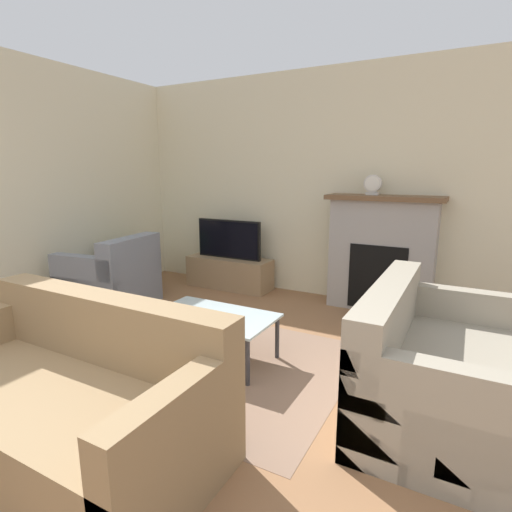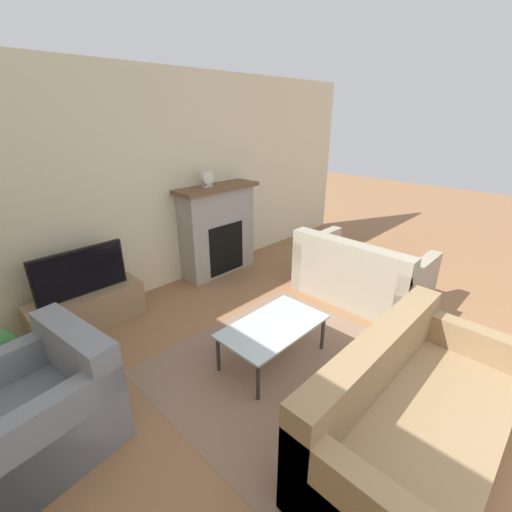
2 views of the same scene
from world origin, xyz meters
name	(u,v)px [view 2 (image 2 of 2)]	position (x,y,z in m)	size (l,w,h in m)	color
wall_back	(148,187)	(0.00, 4.27, 1.35)	(7.82, 0.06, 2.70)	beige
area_rug	(276,361)	(-0.05, 2.10, 0.00)	(2.20, 1.78, 0.00)	#896B56
fireplace	(218,228)	(0.89, 4.06, 0.66)	(1.22, 0.42, 1.28)	#9E9993
tv_stand	(89,310)	(-1.04, 3.97, 0.20)	(1.15, 0.39, 0.40)	#997A56
tv	(80,272)	(-1.04, 3.97, 0.66)	(0.92, 0.05, 0.50)	black
couch_sectional	(411,419)	(-0.13, 0.85, 0.29)	(1.81, 0.89, 0.82)	#8C704C
couch_loveseat	(360,275)	(1.64, 2.19, 0.29)	(0.96, 1.51, 0.82)	#9E937F
armchair_by_window	(46,409)	(-1.81, 2.69, 0.30)	(0.94, 0.96, 0.82)	gray
coffee_table	(273,328)	(-0.05, 2.15, 0.35)	(1.00, 0.58, 0.38)	#333338
mantel_clock	(207,178)	(0.75, 4.06, 1.39)	(0.19, 0.07, 0.22)	beige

